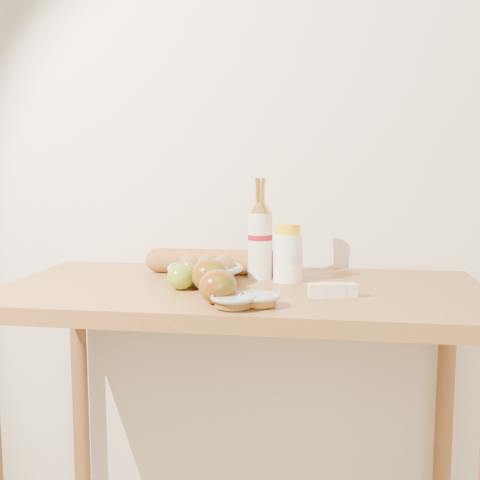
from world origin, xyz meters
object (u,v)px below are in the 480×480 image
object	(u,v)px
table	(242,334)
baguette	(218,262)
bourbon_bottle	(260,238)
cream_bottle	(288,255)
egg_bowl	(205,271)

from	to	relation	value
table	baguette	distance (m)	0.24
bourbon_bottle	baguette	xyz separation A→B (m)	(-0.12, 0.04, -0.07)
bourbon_bottle	baguette	size ratio (longest dim) A/B	0.65
table	cream_bottle	bearing A→B (deg)	35.60
baguette	bourbon_bottle	bearing A→B (deg)	-18.71
table	egg_bowl	distance (m)	0.19
bourbon_bottle	egg_bowl	xyz separation A→B (m)	(-0.13, -0.07, -0.08)
bourbon_bottle	baguette	world-z (taller)	bourbon_bottle
egg_bowl	bourbon_bottle	bearing A→B (deg)	29.29
cream_bottle	baguette	bearing A→B (deg)	178.86
table	bourbon_bottle	distance (m)	0.26
table	egg_bowl	bearing A→B (deg)	160.14
bourbon_bottle	cream_bottle	bearing A→B (deg)	-13.56
cream_bottle	egg_bowl	size ratio (longest dim) A/B	0.71
baguette	table	bearing A→B (deg)	-58.87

